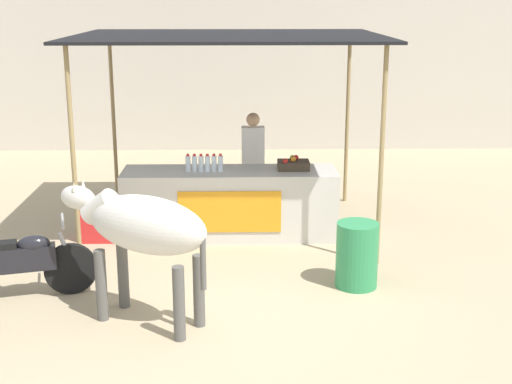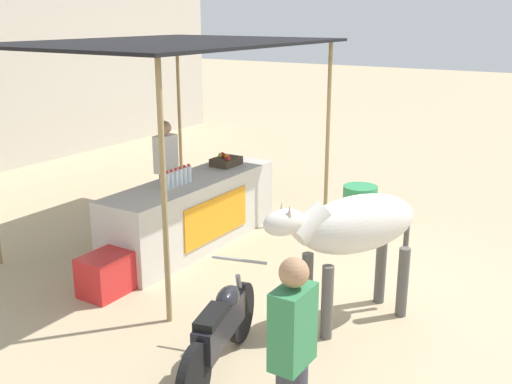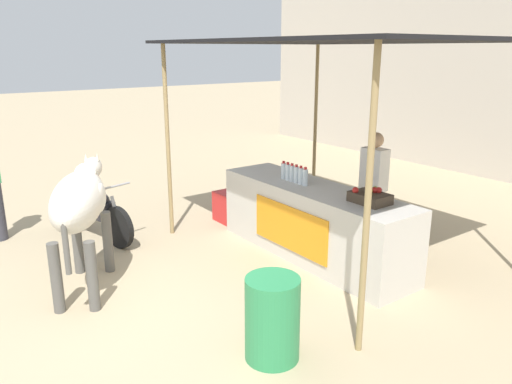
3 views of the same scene
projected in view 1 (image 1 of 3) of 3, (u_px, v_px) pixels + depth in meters
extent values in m
plane|color=tan|center=(228.00, 299.00, 8.08)|extent=(60.00, 60.00, 0.00)
cube|color=beige|center=(233.00, 13.00, 15.30)|extent=(16.00, 0.50, 5.91)
cube|color=beige|center=(230.00, 203.00, 10.07)|extent=(3.00, 0.80, 0.96)
cube|color=orange|center=(230.00, 212.00, 9.67)|extent=(1.40, 0.02, 0.58)
cube|color=black|center=(229.00, 36.00, 9.74)|extent=(4.20, 3.20, 0.04)
cylinder|color=#997F51|center=(73.00, 159.00, 8.69)|extent=(0.06, 0.06, 2.78)
cylinder|color=#997F51|center=(381.00, 158.00, 8.77)|extent=(0.06, 0.06, 2.78)
cylinder|color=#997F51|center=(114.00, 119.00, 11.46)|extent=(0.06, 0.06, 2.78)
cylinder|color=#997F51|center=(347.00, 119.00, 11.54)|extent=(0.06, 0.06, 2.78)
cylinder|color=silver|center=(188.00, 164.00, 9.85)|extent=(0.07, 0.07, 0.22)
cylinder|color=red|center=(188.00, 155.00, 9.82)|extent=(0.04, 0.04, 0.03)
cylinder|color=silver|center=(195.00, 164.00, 9.85)|extent=(0.07, 0.07, 0.22)
cylinder|color=red|center=(194.00, 155.00, 9.82)|extent=(0.04, 0.04, 0.03)
cylinder|color=silver|center=(201.00, 164.00, 9.86)|extent=(0.07, 0.07, 0.22)
cylinder|color=red|center=(201.00, 155.00, 9.82)|extent=(0.04, 0.04, 0.03)
cylinder|color=silver|center=(208.00, 164.00, 9.86)|extent=(0.07, 0.07, 0.22)
cylinder|color=red|center=(207.00, 155.00, 9.82)|extent=(0.04, 0.04, 0.03)
cylinder|color=silver|center=(214.00, 164.00, 9.86)|extent=(0.07, 0.07, 0.22)
cylinder|color=red|center=(214.00, 155.00, 9.83)|extent=(0.04, 0.04, 0.03)
cylinder|color=silver|center=(221.00, 164.00, 9.86)|extent=(0.07, 0.07, 0.22)
cylinder|color=red|center=(220.00, 155.00, 9.83)|extent=(0.04, 0.04, 0.03)
cube|color=#3F3326|center=(293.00, 165.00, 9.99)|extent=(0.44, 0.32, 0.12)
sphere|color=#B21E19|center=(285.00, 161.00, 9.85)|extent=(0.08, 0.08, 0.08)
sphere|color=#8CB22D|center=(292.00, 158.00, 10.06)|extent=(0.08, 0.08, 0.08)
sphere|color=orange|center=(293.00, 159.00, 9.96)|extent=(0.08, 0.08, 0.08)
sphere|color=#B21E19|center=(296.00, 158.00, 10.06)|extent=(0.08, 0.08, 0.08)
sphere|color=#B21E19|center=(294.00, 158.00, 10.03)|extent=(0.08, 0.08, 0.08)
cylinder|color=#383842|center=(253.00, 192.00, 10.81)|extent=(0.22, 0.22, 0.88)
cube|color=silver|center=(253.00, 145.00, 10.62)|extent=(0.34, 0.20, 0.56)
sphere|color=tan|center=(253.00, 119.00, 10.51)|extent=(0.20, 0.20, 0.20)
cube|color=red|center=(104.00, 223.00, 10.00)|extent=(0.60, 0.44, 0.48)
cylinder|color=#2D8C51|center=(357.00, 255.00, 8.33)|extent=(0.49, 0.49, 0.78)
ellipsoid|color=silver|center=(147.00, 225.00, 7.21)|extent=(1.47, 1.14, 0.60)
cylinder|color=#575551|center=(101.00, 285.00, 7.46)|extent=(0.12, 0.12, 0.78)
cylinder|color=#575551|center=(123.00, 274.00, 7.77)|extent=(0.12, 0.12, 0.78)
cylinder|color=#575551|center=(179.00, 304.00, 7.01)|extent=(0.12, 0.12, 0.78)
cylinder|color=#575551|center=(199.00, 291.00, 7.32)|extent=(0.12, 0.12, 0.78)
cylinder|color=silver|center=(100.00, 207.00, 7.45)|extent=(0.51, 0.43, 0.41)
ellipsoid|color=silver|center=(78.00, 198.00, 7.57)|extent=(0.49, 0.41, 0.26)
cone|color=beige|center=(74.00, 187.00, 7.46)|extent=(0.05, 0.05, 0.10)
cone|color=beige|center=(83.00, 184.00, 7.58)|extent=(0.05, 0.05, 0.10)
cylinder|color=#575551|center=(203.00, 261.00, 6.98)|extent=(0.06, 0.06, 0.60)
ellipsoid|color=silver|center=(152.00, 218.00, 7.44)|extent=(0.43, 0.30, 0.32)
cylinder|color=black|center=(71.00, 269.00, 8.15)|extent=(0.60, 0.23, 0.60)
cube|color=black|center=(14.00, 259.00, 7.94)|extent=(0.92, 0.41, 0.28)
ellipsoid|color=black|center=(34.00, 244.00, 7.96)|extent=(0.40, 0.29, 0.20)
cylinder|color=#99999E|center=(63.00, 221.00, 7.98)|extent=(0.17, 0.54, 0.03)
cylinder|color=#99999E|center=(68.00, 253.00, 8.09)|extent=(0.21, 0.10, 0.49)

